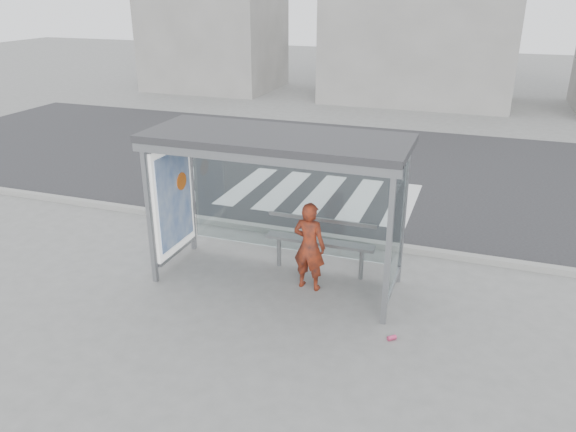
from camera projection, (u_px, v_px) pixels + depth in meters
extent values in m
plane|color=slate|center=(277.00, 281.00, 9.82)|extent=(80.00, 80.00, 0.00)
cube|color=#252527|center=(363.00, 168.00, 15.93)|extent=(30.00, 10.00, 0.01)
cube|color=gray|center=(310.00, 235.00, 11.50)|extent=(30.00, 0.18, 0.12)
cube|color=silver|center=(247.00, 186.00, 14.52)|extent=(0.55, 3.00, 0.00)
cube|color=silver|center=(284.00, 190.00, 14.21)|extent=(0.55, 3.00, 0.00)
cube|color=silver|center=(322.00, 194.00, 13.90)|extent=(0.55, 3.00, 0.00)
cube|color=silver|center=(361.00, 199.00, 13.59)|extent=(0.55, 3.00, 0.00)
cube|color=silver|center=(403.00, 204.00, 13.29)|extent=(0.55, 3.00, 0.00)
cube|color=gray|center=(149.00, 215.00, 9.35)|extent=(0.08, 0.08, 2.50)
cube|color=gray|center=(388.00, 250.00, 8.12)|extent=(0.08, 0.08, 2.50)
cube|color=gray|center=(190.00, 188.00, 10.58)|extent=(0.08, 0.08, 2.50)
cube|color=gray|center=(403.00, 215.00, 9.34)|extent=(0.08, 0.08, 2.50)
cube|color=#2D2D30|center=(276.00, 138.00, 8.85)|extent=(4.25, 1.65, 0.12)
cube|color=gray|center=(257.00, 158.00, 8.23)|extent=(4.25, 0.06, 0.18)
cube|color=white|center=(290.00, 198.00, 9.94)|extent=(3.80, 0.02, 2.00)
cube|color=white|center=(171.00, 198.00, 9.95)|extent=(0.15, 1.25, 2.00)
cube|color=#2D57A5|center=(175.00, 199.00, 9.92)|extent=(0.01, 1.10, 1.70)
cylinder|color=#D05712|center=(182.00, 181.00, 10.04)|extent=(0.02, 0.32, 0.32)
cube|color=white|center=(397.00, 228.00, 8.71)|extent=(0.03, 1.25, 2.00)
cube|color=beige|center=(396.00, 221.00, 8.73)|extent=(0.03, 0.86, 1.16)
cube|color=gray|center=(214.00, 26.00, 27.47)|extent=(6.00, 5.00, 6.00)
cube|color=gray|center=(420.00, 43.00, 24.58)|extent=(8.00, 5.00, 5.00)
imported|color=red|center=(309.00, 246.00, 9.33)|extent=(0.60, 0.43, 1.55)
cube|color=slate|center=(320.00, 242.00, 9.91)|extent=(1.97, 0.24, 0.05)
cylinder|color=slate|center=(279.00, 251.00, 10.26)|extent=(0.08, 0.08, 0.57)
cylinder|color=slate|center=(361.00, 264.00, 9.79)|extent=(0.08, 0.08, 0.57)
cube|color=slate|center=(321.00, 220.00, 9.84)|extent=(1.97, 0.04, 0.07)
cylinder|color=#EF467B|center=(392.00, 338.00, 8.17)|extent=(0.15, 0.14, 0.07)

